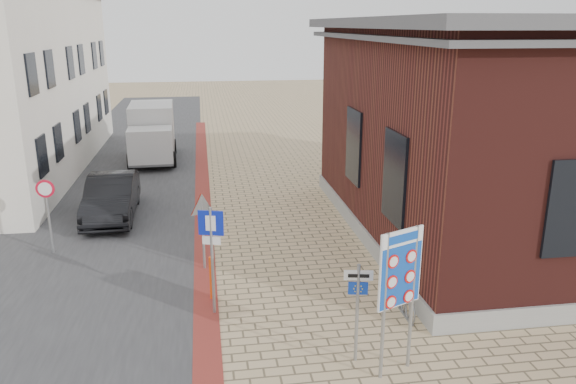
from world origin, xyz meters
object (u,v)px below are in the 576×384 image
object	(u,v)px
essen_sign	(358,299)
parking_sign	(212,242)
sedan	(112,197)
box_truck	(152,132)
bollard	(211,278)
border_sign	(400,271)

from	to	relation	value
essen_sign	parking_sign	bearing A→B (deg)	150.17
sedan	essen_sign	xyz separation A→B (m)	(6.18, -9.97, 0.63)
parking_sign	essen_sign	bearing A→B (deg)	-24.55
box_truck	essen_sign	world-z (taller)	box_truck
essen_sign	bollard	xyz separation A→B (m)	(-2.83, 3.14, -0.82)
border_sign	essen_sign	size ratio (longest dim) A/B	1.41
border_sign	parking_sign	bearing A→B (deg)	116.38
bollard	sedan	bearing A→B (deg)	116.07
sedan	parking_sign	world-z (taller)	parking_sign
sedan	border_sign	distance (m)	12.58
sedan	box_truck	distance (m)	8.79
box_truck	bollard	world-z (taller)	box_truck
sedan	bollard	distance (m)	7.61
bollard	essen_sign	bearing A→B (deg)	-47.90
border_sign	parking_sign	size ratio (longest dim) A/B	1.13
sedan	bollard	bearing A→B (deg)	-64.87
box_truck	parking_sign	world-z (taller)	box_truck
bollard	box_truck	bearing A→B (deg)	99.35
essen_sign	box_truck	bearing A→B (deg)	116.90
box_truck	essen_sign	bearing A→B (deg)	-76.01
box_truck	border_sign	distance (m)	20.14
box_truck	border_sign	xyz separation A→B (m)	(6.05, -19.20, 0.74)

